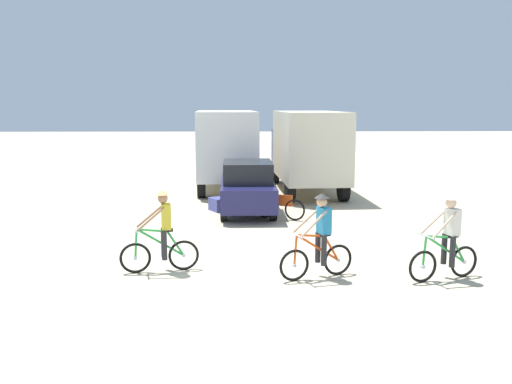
# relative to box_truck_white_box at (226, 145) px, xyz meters

# --- Properties ---
(ground_plane) EXTENTS (120.00, 120.00, 0.00)m
(ground_plane) POSITION_rel_box_truck_white_box_xyz_m (0.76, -11.42, -1.87)
(ground_plane) COLOR beige
(box_truck_white_box) EXTENTS (2.73, 6.87, 3.35)m
(box_truck_white_box) POSITION_rel_box_truck_white_box_xyz_m (0.00, 0.00, 0.00)
(box_truck_white_box) COLOR white
(box_truck_white_box) RESTS_ON ground
(box_truck_cream_rv) EXTENTS (2.73, 6.87, 3.35)m
(box_truck_cream_rv) POSITION_rel_box_truck_white_box_xyz_m (3.40, -1.07, 0.00)
(box_truck_cream_rv) COLOR beige
(box_truck_cream_rv) RESTS_ON ground
(sedan_parked) EXTENTS (1.84, 4.23, 1.76)m
(sedan_parked) POSITION_rel_box_truck_white_box_xyz_m (0.90, -5.40, -0.99)
(sedan_parked) COLOR #1E1E4C
(sedan_parked) RESTS_ON ground
(cyclist_orange_shirt) EXTENTS (1.71, 0.56, 1.82)m
(cyclist_orange_shirt) POSITION_rel_box_truck_white_box_xyz_m (-1.03, -11.90, -1.03)
(cyclist_orange_shirt) COLOR black
(cyclist_orange_shirt) RESTS_ON ground
(cyclist_cowboy_hat) EXTENTS (1.63, 0.76, 1.82)m
(cyclist_cowboy_hat) POSITION_rel_box_truck_white_box_xyz_m (2.36, -12.41, -1.03)
(cyclist_cowboy_hat) COLOR black
(cyclist_cowboy_hat) RESTS_ON ground
(cyclist_near_camera) EXTENTS (1.66, 0.71, 1.82)m
(cyclist_near_camera) POSITION_rel_box_truck_white_box_xyz_m (5.01, -12.59, -1.03)
(cyclist_near_camera) COLOR black
(cyclist_near_camera) RESTS_ON ground
(bicycle_spare) EXTENTS (1.60, 0.81, 0.97)m
(bicycle_spare) POSITION_rel_box_truck_white_box_xyz_m (1.90, -6.46, -1.48)
(bicycle_spare) COLOR black
(bicycle_spare) RESTS_ON ground
(supply_crate) EXTENTS (0.97, 0.94, 0.45)m
(supply_crate) POSITION_rel_box_truck_white_box_xyz_m (0.02, -4.96, -1.65)
(supply_crate) COLOR #4C5199
(supply_crate) RESTS_ON ground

